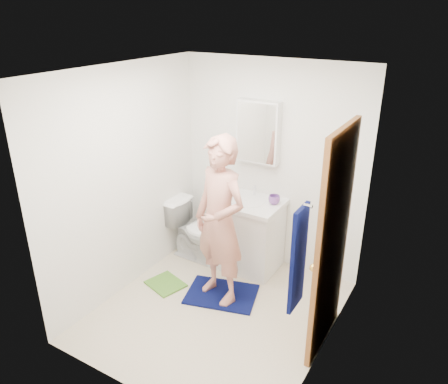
{
  "coord_description": "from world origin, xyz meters",
  "views": [
    {
      "loc": [
        1.93,
        -3.1,
        2.88
      ],
      "look_at": [
        -0.06,
        0.25,
        1.22
      ],
      "focal_mm": 35.0,
      "sensor_mm": 36.0,
      "label": 1
    }
  ],
  "objects_px": {
    "vanity_cabinet": "(247,236)",
    "medicine_cabinet": "(258,132)",
    "towel": "(298,259)",
    "toothbrush_cup": "(274,200)",
    "soap_dispenser": "(224,190)",
    "toilet": "(198,231)",
    "man": "(220,222)"
  },
  "relations": [
    {
      "from": "toothbrush_cup",
      "to": "man",
      "type": "relative_size",
      "value": 0.07
    },
    {
      "from": "vanity_cabinet",
      "to": "man",
      "type": "height_order",
      "value": "man"
    },
    {
      "from": "towel",
      "to": "soap_dispenser",
      "type": "height_order",
      "value": "towel"
    },
    {
      "from": "soap_dispenser",
      "to": "toilet",
      "type": "bearing_deg",
      "value": -170.04
    },
    {
      "from": "medicine_cabinet",
      "to": "vanity_cabinet",
      "type": "bearing_deg",
      "value": -90.0
    },
    {
      "from": "toilet",
      "to": "soap_dispenser",
      "type": "xyz_separation_m",
      "value": [
        0.34,
        0.06,
        0.58
      ]
    },
    {
      "from": "towel",
      "to": "man",
      "type": "xyz_separation_m",
      "value": [
        -1.12,
        0.79,
        -0.34
      ]
    },
    {
      "from": "towel",
      "to": "toothbrush_cup",
      "type": "xyz_separation_m",
      "value": [
        -0.88,
        1.56,
        -0.35
      ]
    },
    {
      "from": "towel",
      "to": "toilet",
      "type": "bearing_deg",
      "value": 142.96
    },
    {
      "from": "towel",
      "to": "toothbrush_cup",
      "type": "bearing_deg",
      "value": 119.52
    },
    {
      "from": "vanity_cabinet",
      "to": "toilet",
      "type": "bearing_deg",
      "value": -166.32
    },
    {
      "from": "towel",
      "to": "soap_dispenser",
      "type": "bearing_deg",
      "value": 135.76
    },
    {
      "from": "medicine_cabinet",
      "to": "towel",
      "type": "relative_size",
      "value": 0.87
    },
    {
      "from": "toothbrush_cup",
      "to": "man",
      "type": "xyz_separation_m",
      "value": [
        -0.24,
        -0.77,
        0.0
      ]
    },
    {
      "from": "toilet",
      "to": "man",
      "type": "relative_size",
      "value": 0.42
    },
    {
      "from": "vanity_cabinet",
      "to": "medicine_cabinet",
      "type": "bearing_deg",
      "value": 90.0
    },
    {
      "from": "soap_dispenser",
      "to": "toothbrush_cup",
      "type": "relative_size",
      "value": 1.58
    },
    {
      "from": "soap_dispenser",
      "to": "man",
      "type": "distance_m",
      "value": 0.69
    },
    {
      "from": "toothbrush_cup",
      "to": "soap_dispenser",
      "type": "bearing_deg",
      "value": -163.85
    },
    {
      "from": "toothbrush_cup",
      "to": "vanity_cabinet",
      "type": "bearing_deg",
      "value": -165.85
    },
    {
      "from": "medicine_cabinet",
      "to": "toilet",
      "type": "bearing_deg",
      "value": -148.16
    },
    {
      "from": "toilet",
      "to": "soap_dispenser",
      "type": "height_order",
      "value": "soap_dispenser"
    },
    {
      "from": "toothbrush_cup",
      "to": "man",
      "type": "height_order",
      "value": "man"
    },
    {
      "from": "vanity_cabinet",
      "to": "toilet",
      "type": "relative_size",
      "value": 1.09
    },
    {
      "from": "medicine_cabinet",
      "to": "man",
      "type": "distance_m",
      "value": 1.16
    },
    {
      "from": "towel",
      "to": "soap_dispenser",
      "type": "xyz_separation_m",
      "value": [
        -1.44,
        1.4,
        -0.3
      ]
    },
    {
      "from": "vanity_cabinet",
      "to": "medicine_cabinet",
      "type": "relative_size",
      "value": 1.14
    },
    {
      "from": "man",
      "to": "toilet",
      "type": "bearing_deg",
      "value": 157.08
    },
    {
      "from": "medicine_cabinet",
      "to": "toilet",
      "type": "relative_size",
      "value": 0.95
    },
    {
      "from": "towel",
      "to": "man",
      "type": "bearing_deg",
      "value": 144.94
    },
    {
      "from": "toilet",
      "to": "soap_dispenser",
      "type": "relative_size",
      "value": 3.62
    },
    {
      "from": "towel",
      "to": "soap_dispenser",
      "type": "relative_size",
      "value": 3.94
    }
  ]
}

